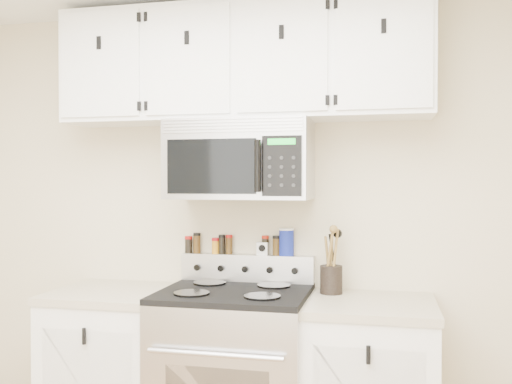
# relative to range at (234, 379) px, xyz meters

# --- Properties ---
(back_wall) EXTENTS (3.50, 0.01, 2.50)m
(back_wall) POSITION_rel_range_xyz_m (0.00, 0.32, 0.76)
(back_wall) COLOR beige
(back_wall) RESTS_ON floor
(range) EXTENTS (0.76, 0.65, 1.10)m
(range) POSITION_rel_range_xyz_m (0.00, 0.00, 0.00)
(range) COLOR #B7B7BA
(range) RESTS_ON floor
(base_cabinet_left) EXTENTS (0.64, 0.62, 0.92)m
(base_cabinet_left) POSITION_rel_range_xyz_m (-0.69, 0.02, -0.03)
(base_cabinet_left) COLOR white
(base_cabinet_left) RESTS_ON floor
(microwave) EXTENTS (0.76, 0.44, 0.42)m
(microwave) POSITION_rel_range_xyz_m (0.00, 0.13, 1.14)
(microwave) COLOR #9E9EA3
(microwave) RESTS_ON back_wall
(upper_cabinets) EXTENTS (2.00, 0.35, 0.62)m
(upper_cabinets) POSITION_rel_range_xyz_m (-0.00, 0.15, 1.66)
(upper_cabinets) COLOR white
(upper_cabinets) RESTS_ON back_wall
(utensil_crock) EXTENTS (0.12, 0.12, 0.34)m
(utensil_crock) POSITION_rel_range_xyz_m (0.48, 0.17, 0.52)
(utensil_crock) COLOR black
(utensil_crock) RESTS_ON base_cabinet_right
(kitchen_timer) EXTENTS (0.07, 0.06, 0.07)m
(kitchen_timer) POSITION_rel_range_xyz_m (0.09, 0.28, 0.65)
(kitchen_timer) COLOR white
(kitchen_timer) RESTS_ON range
(salt_canister) EXTENTS (0.08, 0.08, 0.15)m
(salt_canister) POSITION_rel_range_xyz_m (0.22, 0.28, 0.69)
(salt_canister) COLOR navy
(salt_canister) RESTS_ON range
(spice_jar_0) EXTENTS (0.04, 0.04, 0.10)m
(spice_jar_0) POSITION_rel_range_xyz_m (-0.35, 0.28, 0.66)
(spice_jar_0) COLOR black
(spice_jar_0) RESTS_ON range
(spice_jar_1) EXTENTS (0.04, 0.04, 0.12)m
(spice_jar_1) POSITION_rel_range_xyz_m (-0.30, 0.28, 0.67)
(spice_jar_1) COLOR #402A0F
(spice_jar_1) RESTS_ON range
(spice_jar_2) EXTENTS (0.04, 0.04, 0.09)m
(spice_jar_2) POSITION_rel_range_xyz_m (-0.19, 0.28, 0.66)
(spice_jar_2) COLOR orange
(spice_jar_2) RESTS_ON range
(spice_jar_3) EXTENTS (0.04, 0.04, 0.11)m
(spice_jar_3) POSITION_rel_range_xyz_m (-0.15, 0.28, 0.67)
(spice_jar_3) COLOR black
(spice_jar_3) RESTS_ON range
(spice_jar_4) EXTENTS (0.04, 0.04, 0.11)m
(spice_jar_4) POSITION_rel_range_xyz_m (-0.11, 0.28, 0.67)
(spice_jar_4) COLOR #422C0F
(spice_jar_4) RESTS_ON range
(spice_jar_5) EXTENTS (0.04, 0.04, 0.11)m
(spice_jar_5) POSITION_rel_range_xyz_m (0.10, 0.28, 0.67)
(spice_jar_5) COLOR black
(spice_jar_5) RESTS_ON range
(spice_jar_6) EXTENTS (0.05, 0.05, 0.11)m
(spice_jar_6) POSITION_rel_range_xyz_m (0.17, 0.28, 0.67)
(spice_jar_6) COLOR #452F10
(spice_jar_6) RESTS_ON range
(spice_jar_7) EXTENTS (0.04, 0.04, 0.10)m
(spice_jar_7) POSITION_rel_range_xyz_m (0.21, 0.28, 0.67)
(spice_jar_7) COLOR gold
(spice_jar_7) RESTS_ON range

